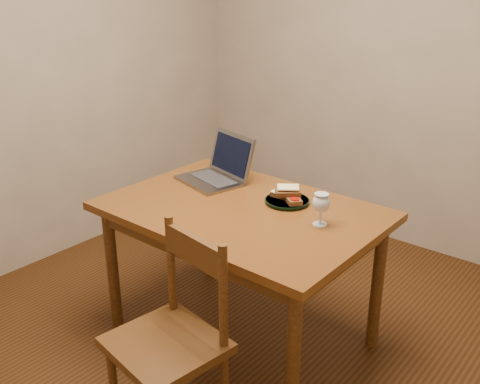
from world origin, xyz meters
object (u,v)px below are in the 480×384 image
Objects in this scene: laptop at (220,168)px; chair at (170,331)px; milk_glass at (321,209)px; plate at (287,201)px; table at (241,223)px.

chair is at bearing -45.87° from laptop.
milk_glass is at bearing 81.54° from chair.
milk_glass is 0.75m from laptop.
plate is 0.48m from laptop.
milk_glass is at bearing 2.01° from laptop.
milk_glass reaches higher than chair.
laptop reaches higher than table.
chair is at bearing -87.26° from plate.
table is 0.43m from laptop.
laptop is (-0.34, 0.22, 0.15)m from table.
chair is 3.06× the size of milk_glass.
table is at bearing 113.44° from chair.
chair is 2.12× the size of plate.
milk_glass is (0.40, 0.07, 0.16)m from table.
laptop reaches higher than plate.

